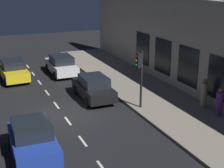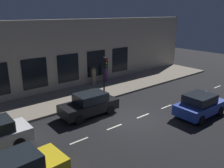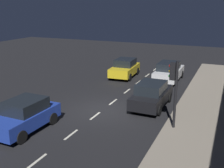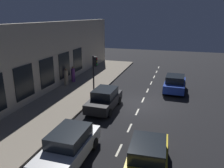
{
  "view_description": "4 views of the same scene",
  "coord_description": "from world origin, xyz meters",
  "px_view_note": "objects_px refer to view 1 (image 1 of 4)",
  "views": [
    {
      "loc": [
        -4.44,
        -17.68,
        7.58
      ],
      "look_at": [
        2.69,
        -0.9,
        1.79
      ],
      "focal_mm": 53.9,
      "sensor_mm": 36.0,
      "label": 1
    },
    {
      "loc": [
        -10.17,
        10.14,
        6.94
      ],
      "look_at": [
        3.23,
        -0.85,
        1.59
      ],
      "focal_mm": 37.55,
      "sensor_mm": 36.0,
      "label": 2
    },
    {
      "loc": [
        6.84,
        -14.17,
        6.16
      ],
      "look_at": [
        0.95,
        -0.74,
        1.95
      ],
      "focal_mm": 44.55,
      "sensor_mm": 36.0,
      "label": 3
    },
    {
      "loc": [
        -2.71,
        16.94,
        6.91
      ],
      "look_at": [
        2.59,
        -0.44,
        1.35
      ],
      "focal_mm": 36.22,
      "sensor_mm": 36.0,
      "label": 4
    }
  ],
  "objects_px": {
    "traffic_light": "(140,69)",
    "parked_car_2": "(13,71)",
    "parked_car_0": "(93,88)",
    "parked_car_1": "(33,139)",
    "pedestrian_0": "(219,103)",
    "pedestrian_1": "(204,94)",
    "parked_car_3": "(61,65)"
  },
  "relations": [
    {
      "from": "traffic_light",
      "to": "parked_car_2",
      "type": "height_order",
      "value": "traffic_light"
    },
    {
      "from": "parked_car_0",
      "to": "parked_car_2",
      "type": "bearing_deg",
      "value": 124.52
    },
    {
      "from": "parked_car_1",
      "to": "pedestrian_0",
      "type": "height_order",
      "value": "pedestrian_0"
    },
    {
      "from": "parked_car_1",
      "to": "pedestrian_0",
      "type": "distance_m",
      "value": 10.39
    },
    {
      "from": "traffic_light",
      "to": "pedestrian_1",
      "type": "relative_size",
      "value": 1.98
    },
    {
      "from": "parked_car_3",
      "to": "pedestrian_0",
      "type": "relative_size",
      "value": 2.64
    },
    {
      "from": "parked_car_2",
      "to": "pedestrian_0",
      "type": "distance_m",
      "value": 15.36
    },
    {
      "from": "parked_car_3",
      "to": "pedestrian_1",
      "type": "bearing_deg",
      "value": -61.41
    },
    {
      "from": "traffic_light",
      "to": "parked_car_3",
      "type": "relative_size",
      "value": 0.79
    },
    {
      "from": "traffic_light",
      "to": "pedestrian_0",
      "type": "distance_m",
      "value": 4.85
    },
    {
      "from": "parked_car_1",
      "to": "parked_car_2",
      "type": "xyz_separation_m",
      "value": [
        0.75,
        12.12,
        -0.0
      ]
    },
    {
      "from": "parked_car_0",
      "to": "parked_car_1",
      "type": "height_order",
      "value": "same"
    },
    {
      "from": "parked_car_2",
      "to": "traffic_light",
      "type": "bearing_deg",
      "value": 120.46
    },
    {
      "from": "pedestrian_0",
      "to": "parked_car_0",
      "type": "bearing_deg",
      "value": 13.89
    },
    {
      "from": "parked_car_3",
      "to": "pedestrian_1",
      "type": "xyz_separation_m",
      "value": [
        5.85,
        -10.78,
        0.15
      ]
    },
    {
      "from": "pedestrian_1",
      "to": "traffic_light",
      "type": "bearing_deg",
      "value": -119.38
    },
    {
      "from": "pedestrian_0",
      "to": "pedestrian_1",
      "type": "relative_size",
      "value": 0.95
    },
    {
      "from": "parked_car_0",
      "to": "parked_car_2",
      "type": "height_order",
      "value": "same"
    },
    {
      "from": "parked_car_3",
      "to": "pedestrian_1",
      "type": "height_order",
      "value": "pedestrian_1"
    },
    {
      "from": "pedestrian_0",
      "to": "pedestrian_1",
      "type": "xyz_separation_m",
      "value": [
        0.04,
        1.43,
        0.05
      ]
    },
    {
      "from": "traffic_light",
      "to": "parked_car_2",
      "type": "distance_m",
      "value": 11.09
    },
    {
      "from": "parked_car_1",
      "to": "parked_car_3",
      "type": "height_order",
      "value": "same"
    },
    {
      "from": "parked_car_0",
      "to": "pedestrian_0",
      "type": "height_order",
      "value": "pedestrian_0"
    },
    {
      "from": "parked_car_1",
      "to": "parked_car_3",
      "type": "bearing_deg",
      "value": -108.93
    },
    {
      "from": "parked_car_0",
      "to": "pedestrian_1",
      "type": "height_order",
      "value": "pedestrian_1"
    },
    {
      "from": "traffic_light",
      "to": "parked_car_0",
      "type": "xyz_separation_m",
      "value": [
        -1.85,
        2.81,
        -1.75
      ]
    },
    {
      "from": "traffic_light",
      "to": "pedestrian_0",
      "type": "bearing_deg",
      "value": -38.53
    },
    {
      "from": "parked_car_0",
      "to": "parked_car_2",
      "type": "distance_m",
      "value": 7.59
    },
    {
      "from": "traffic_light",
      "to": "pedestrian_1",
      "type": "distance_m",
      "value": 4.19
    },
    {
      "from": "pedestrian_1",
      "to": "pedestrian_0",
      "type": "bearing_deg",
      "value": -9.74
    },
    {
      "from": "traffic_light",
      "to": "pedestrian_1",
      "type": "xyz_separation_m",
      "value": [
        3.61,
        -1.41,
        -1.6
      ]
    },
    {
      "from": "parked_car_0",
      "to": "parked_car_1",
      "type": "bearing_deg",
      "value": -129.71
    }
  ]
}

